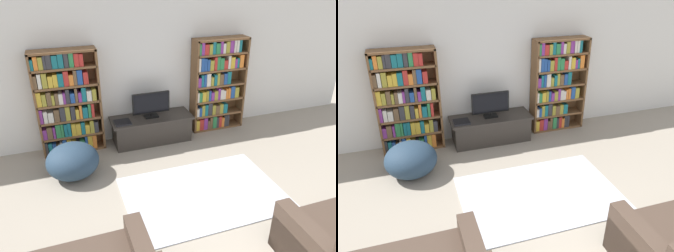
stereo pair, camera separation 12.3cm
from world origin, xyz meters
The scene contains 8 objects.
wall_back centered at (0.00, 4.23, 1.30)m, with size 8.80×0.06×2.60m.
bookshelf_left centered at (-1.40, 4.04, 0.87)m, with size 1.03×0.30×1.75m.
bookshelf_right centered at (1.30, 4.04, 0.90)m, with size 1.03×0.30×1.75m.
tv_stand centered at (-0.01, 3.90, 0.24)m, with size 1.45×0.54×0.47m.
television centered at (-0.01, 3.90, 0.71)m, with size 0.67×0.16×0.46m.
laptop centered at (-0.55, 3.82, 0.49)m, with size 0.28×0.26×0.03m.
area_rug centered at (0.22, 2.15, 0.01)m, with size 2.20×1.49×0.02m.
beanbag_ottoman centered at (-1.45, 3.22, 0.26)m, with size 0.78×0.78×0.52m, color #23384C.
Camera 2 is at (-1.36, -1.22, 2.91)m, focal length 35.00 mm.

